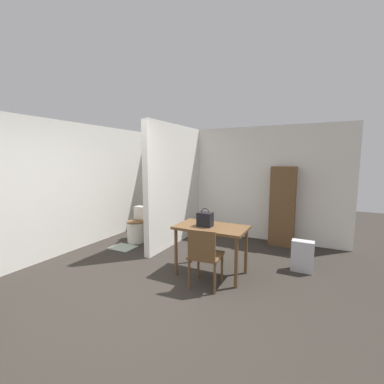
# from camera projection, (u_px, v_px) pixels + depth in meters

# --- Properties ---
(ground_plane) EXTENTS (16.00, 16.00, 0.00)m
(ground_plane) POSITION_uv_depth(u_px,v_px,m) (129.00, 301.00, 3.26)
(ground_plane) COLOR #2D2823
(wall_back) EXTENTS (5.42, 0.12, 2.50)m
(wall_back) POSITION_uv_depth(u_px,v_px,m) (223.00, 182.00, 6.11)
(wall_back) COLOR silver
(wall_back) RESTS_ON ground_plane
(wall_left) EXTENTS (0.12, 4.35, 2.50)m
(wall_left) POSITION_uv_depth(u_px,v_px,m) (98.00, 184.00, 5.60)
(wall_left) COLOR silver
(wall_left) RESTS_ON ground_plane
(partition_wall) EXTENTS (0.12, 2.08, 2.50)m
(partition_wall) POSITION_uv_depth(u_px,v_px,m) (175.00, 185.00, 5.45)
(partition_wall) COLOR silver
(partition_wall) RESTS_ON ground_plane
(dining_table) EXTENTS (1.09, 0.63, 0.77)m
(dining_table) POSITION_uv_depth(u_px,v_px,m) (211.00, 232.00, 3.96)
(dining_table) COLOR brown
(dining_table) RESTS_ON ground_plane
(wooden_chair) EXTENTS (0.47, 0.47, 0.86)m
(wooden_chair) POSITION_uv_depth(u_px,v_px,m) (205.00, 255.00, 3.55)
(wooden_chair) COLOR brown
(wooden_chair) RESTS_ON ground_plane
(toilet) EXTENTS (0.39, 0.54, 0.74)m
(toilet) POSITION_uv_depth(u_px,v_px,m) (137.00, 227.00, 5.60)
(toilet) COLOR silver
(toilet) RESTS_ON ground_plane
(handbag) EXTENTS (0.22, 0.16, 0.28)m
(handbag) POSITION_uv_depth(u_px,v_px,m) (205.00, 219.00, 3.93)
(handbag) COLOR black
(handbag) RESTS_ON dining_table
(wooden_cabinet) EXTENTS (0.49, 0.36, 1.64)m
(wooden_cabinet) POSITION_uv_depth(u_px,v_px,m) (283.00, 206.00, 5.32)
(wooden_cabinet) COLOR brown
(wooden_cabinet) RESTS_ON ground_plane
(bath_mat) EXTENTS (0.48, 0.39, 0.01)m
(bath_mat) POSITION_uv_depth(u_px,v_px,m) (123.00, 247.00, 5.23)
(bath_mat) COLOR #99A899
(bath_mat) RESTS_ON ground_plane
(space_heater) EXTENTS (0.33, 0.17, 0.50)m
(space_heater) POSITION_uv_depth(u_px,v_px,m) (302.00, 256.00, 4.10)
(space_heater) COLOR #BCBCC1
(space_heater) RESTS_ON ground_plane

